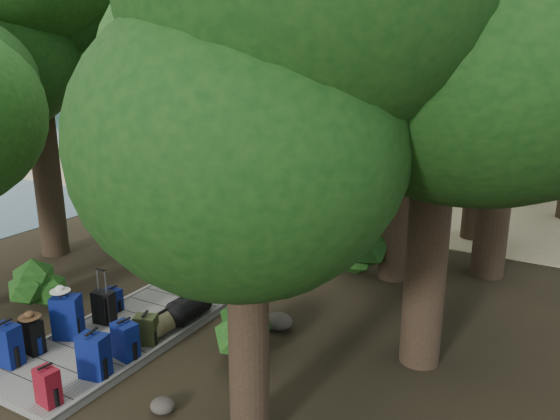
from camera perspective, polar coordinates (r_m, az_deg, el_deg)
The scene contains 49 objects.
ground at distance 12.32m, azimuth -7.30°, elevation -7.85°, with size 120.00×120.00×0.00m, color #2E2517.
sand_beach at distance 26.37m, azimuth 13.86°, elevation 4.56°, with size 40.00×22.00×0.02m, color tan.
water_bay at distance 51.85m, azimuth -19.62°, elevation 9.39°, with size 50.00×60.00×0.02m, color #2A4C57.
distant_hill at distance 73.94m, azimuth -10.24°, elevation 11.65°, with size 32.00×16.00×12.00m, color black.
boardwalk at distance 13.04m, azimuth -4.68°, elevation -6.11°, with size 2.00×12.00×0.12m, color gray.
backpack_left_a at distance 9.94m, azimuth -26.59°, elevation -12.32°, with size 0.41×0.28×0.76m, color navy, non-canonical shape.
backpack_left_b at distance 10.17m, azimuth -24.48°, elevation -11.75°, with size 0.36×0.25×0.66m, color black, non-canonical shape.
backpack_left_c at distance 10.39m, azimuth -21.37°, elevation -10.16°, with size 0.47×0.33×0.86m, color navy, non-canonical shape.
backpack_left_d at distance 11.23m, azimuth -17.01°, elevation -8.82°, with size 0.32×0.23×0.49m, color navy, non-canonical shape.
backpack_right_a at distance 8.75m, azimuth -23.13°, elevation -16.42°, with size 0.34×0.24×0.61m, color maroon, non-canonical shape.
backpack_right_b at distance 9.10m, azimuth -18.88°, elevation -14.03°, with size 0.43×0.30×0.78m, color navy, non-canonical shape.
backpack_right_c at distance 9.48m, azimuth -15.87°, elevation -12.81°, with size 0.40×0.29×0.69m, color navy, non-canonical shape.
backpack_right_d at distance 9.85m, azimuth -13.83°, elevation -11.90°, with size 0.37×0.27×0.57m, color #2D3717, non-canonical shape.
duffel_right_khaki at distance 10.19m, azimuth -12.02°, elevation -11.37°, with size 0.39×0.59×0.39m, color brown, non-canonical shape.
duffel_right_black at distance 10.57m, azimuth -9.47°, elevation -9.90°, with size 0.49×0.79×0.49m, color black, non-canonical shape.
suitcase_on_boardwalk at distance 10.74m, azimuth -17.92°, elevation -9.67°, with size 0.40×0.22×0.62m, color black, non-canonical shape.
lone_suitcase_on_sand at distance 18.88m, azimuth 8.10°, elevation 1.58°, with size 0.41×0.23×0.64m, color black, non-canonical shape.
hat_brown at distance 9.98m, azimuth -24.73°, elevation -9.87°, with size 0.36×0.36×0.11m, color #51351E, non-canonical shape.
hat_white at distance 10.25m, azimuth -22.03°, elevation -7.58°, with size 0.35×0.35×0.12m, color silver, non-canonical shape.
kayak at distance 22.14m, azimuth 3.47°, elevation 3.36°, with size 0.69×3.13×0.31m, color #B6230F.
sun_lounger at distance 19.90m, azimuth 19.00°, elevation 1.64°, with size 0.67×2.07×0.67m, color silver, non-canonical shape.
tree_right_a at distance 6.35m, azimuth -3.63°, elevation 5.24°, with size 4.49×4.49×7.49m, color black, non-canonical shape.
tree_right_b at distance 8.43m, azimuth 16.45°, elevation 13.55°, with size 5.23×5.23×9.34m, color black, non-canonical shape.
tree_right_c at distance 11.99m, azimuth 12.95°, elevation 14.83°, with size 5.54×5.54×9.58m, color black, non-canonical shape.
tree_right_d at distance 12.79m, azimuth 23.13°, elevation 16.48°, with size 5.82×5.82×10.67m, color black, non-canonical shape.
tree_right_e at distance 15.50m, azimuth 20.88°, elevation 13.07°, with size 4.95×4.95×8.91m, color black, non-canonical shape.
tree_left_b at distance 14.51m, azimuth -24.32°, elevation 13.82°, with size 5.29×5.29×9.51m, color black, non-canonical shape.
tree_left_c at distance 16.50m, azimuth -10.94°, elevation 12.62°, with size 4.70×4.70×8.18m, color black, non-canonical shape.
tree_back_a at distance 25.46m, azimuth 11.64°, elevation 15.33°, with size 5.63×5.63×9.74m, color black, non-canonical shape.
tree_back_b at distance 25.27m, azimuth 18.00°, elevation 14.60°, with size 5.30×5.30×9.47m, color black, non-canonical shape.
tree_back_c at distance 24.99m, azimuth 26.40°, elevation 13.92°, with size 5.34×5.34×9.61m, color black, non-canonical shape.
tree_back_d at distance 26.18m, azimuth 1.75°, elevation 13.08°, with size 4.45×4.45×7.41m, color black, non-canonical shape.
palm_right_a at distance 15.19m, azimuth 14.24°, elevation 9.75°, with size 4.04×4.04×6.89m, color #163A10, non-canonical shape.
palm_right_b at distance 20.48m, azimuth 26.31°, elevation 13.80°, with size 4.94×4.94×9.55m, color #163A10, non-canonical shape.
palm_right_c at distance 21.26m, azimuth 19.06°, elevation 11.84°, with size 4.74×4.74×7.54m, color #163A10, non-canonical shape.
palm_left_a at distance 19.39m, azimuth -6.62°, elevation 11.15°, with size 4.26×4.26×6.78m, color #163A10, non-canonical shape.
rock_left_b at distance 12.68m, azimuth -23.99°, elevation -7.99°, with size 0.34×0.30×0.18m, color #4C473F, non-canonical shape.
rock_left_c at distance 13.39m, azimuth -11.50°, elevation -5.40°, with size 0.54×0.48×0.29m, color #4C473F, non-canonical shape.
rock_left_d at distance 15.38m, azimuth -6.89°, elevation -2.62°, with size 0.32×0.29×0.18m, color #4C473F, non-canonical shape.
rock_right_a at distance 8.43m, azimuth -12.18°, elevation -19.35°, with size 0.37×0.33×0.20m, color #4C473F, non-canonical shape.
rock_right_b at distance 10.37m, azimuth -0.15°, elevation -11.54°, with size 0.53×0.48×0.29m, color #4C473F, non-canonical shape.
rock_right_c at distance 12.79m, azimuth 2.21°, elevation -6.41°, with size 0.30×0.27×0.17m, color #4C473F, non-canonical shape.
rock_right_d at distance 14.69m, azimuth 13.26°, elevation -3.51°, with size 0.61×0.55×0.34m, color #4C473F, non-canonical shape.
shrub_left_a at distance 12.05m, azimuth -23.81°, elevation -7.42°, with size 0.98×0.98×0.88m, color #184314, non-canonical shape.
shrub_left_b at distance 13.75m, azimuth -12.62°, elevation -3.88°, with size 0.84×0.84×0.75m, color #184314, non-canonical shape.
shrub_left_c at distance 17.13m, azimuth -6.40°, elevation 1.14°, with size 1.38×1.38×1.24m, color #184314, non-canonical shape.
shrub_right_a at distance 9.35m, azimuth -3.84°, elevation -12.59°, with size 1.03×1.03×0.93m, color #184314, non-canonical shape.
shrub_right_b at distance 12.70m, azimuth 8.46°, elevation -4.13°, with size 1.38×1.38×1.24m, color #184314, non-canonical shape.
shrub_right_c at distance 16.24m, azimuth 10.78°, elevation -0.75°, with size 0.83×0.83×0.74m, color #184314, non-canonical shape.
Camera 1 is at (6.84, -9.00, 4.89)m, focal length 35.00 mm.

